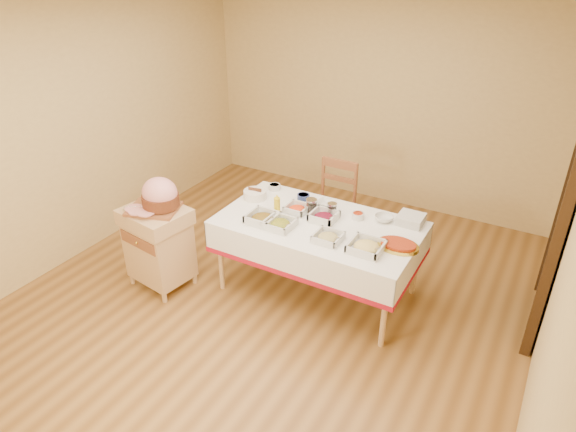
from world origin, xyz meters
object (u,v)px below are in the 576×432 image
at_px(preserve_jar_left, 312,206).
at_px(brass_platter, 398,245).
at_px(butcher_cart, 159,243).
at_px(ham_on_board, 159,197).
at_px(preserve_jar_right, 332,210).
at_px(bread_basket, 255,194).
at_px(dining_table, 318,238).
at_px(plate_stack, 411,219).
at_px(mustard_bottle, 277,204).
at_px(dining_chair, 332,206).

relative_size(preserve_jar_left, brass_platter, 0.37).
relative_size(butcher_cart, ham_on_board, 1.73).
xyz_separation_m(preserve_jar_right, bread_basket, (-0.80, -0.07, -0.01)).
bearing_deg(dining_table, bread_basket, 170.60).
distance_m(ham_on_board, plate_stack, 2.29).
bearing_deg(ham_on_board, bread_basket, 52.48).
height_order(ham_on_board, bread_basket, ham_on_board).
bearing_deg(plate_stack, mustard_bottle, -160.39).
height_order(preserve_jar_right, plate_stack, preserve_jar_right).
relative_size(preserve_jar_left, bread_basket, 0.58).
distance_m(preserve_jar_right, plate_stack, 0.72).
distance_m(preserve_jar_left, mustard_bottle, 0.32).
bearing_deg(plate_stack, ham_on_board, -154.12).
bearing_deg(dining_table, ham_on_board, -155.51).
distance_m(butcher_cart, plate_stack, 2.37).
distance_m(dining_table, mustard_bottle, 0.49).
height_order(bread_basket, brass_platter, bread_basket).
bearing_deg(mustard_bottle, ham_on_board, -146.96).
relative_size(dining_chair, mustard_bottle, 5.31).
distance_m(mustard_bottle, brass_platter, 1.19).
height_order(butcher_cart, ham_on_board, ham_on_board).
bearing_deg(mustard_bottle, bread_basket, 156.67).
height_order(ham_on_board, brass_platter, ham_on_board).
xyz_separation_m(preserve_jar_right, mustard_bottle, (-0.47, -0.21, 0.03)).
xyz_separation_m(dining_table, preserve_jar_left, (-0.15, 0.15, 0.22)).
relative_size(ham_on_board, preserve_jar_right, 4.13).
relative_size(dining_table, brass_platter, 5.11).
relative_size(dining_chair, preserve_jar_left, 7.47).
bearing_deg(dining_table, preserve_jar_left, 135.73).
distance_m(ham_on_board, bread_basket, 0.94).
xyz_separation_m(dining_table, bread_basket, (-0.77, 0.13, 0.20)).
xyz_separation_m(preserve_jar_left, bread_basket, (-0.62, -0.02, -0.02)).
height_order(preserve_jar_left, bread_basket, preserve_jar_left).
bearing_deg(dining_table, plate_stack, 28.34).
distance_m(preserve_jar_left, preserve_jar_right, 0.19).
bearing_deg(dining_chair, plate_stack, -22.85).
distance_m(butcher_cart, preserve_jar_right, 1.68).
bearing_deg(preserve_jar_left, plate_stack, 15.67).
bearing_deg(mustard_bottle, butcher_cart, -146.70).
distance_m(dining_chair, preserve_jar_right, 0.72).
bearing_deg(butcher_cart, dining_chair, 51.36).
relative_size(butcher_cart, preserve_jar_right, 7.13).
bearing_deg(ham_on_board, plate_stack, 25.88).
distance_m(butcher_cart, mustard_bottle, 1.20).
bearing_deg(bread_basket, butcher_cart, -128.41).
distance_m(butcher_cart, preserve_jar_left, 1.50).
relative_size(dining_table, bread_basket, 8.03).
bearing_deg(brass_platter, preserve_jar_left, 167.46).
bearing_deg(plate_stack, dining_table, -151.66).
bearing_deg(bread_basket, brass_platter, -6.85).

